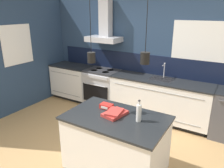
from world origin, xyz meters
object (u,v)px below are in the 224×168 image
bottle_on_island (139,113)px  book_stack (115,113)px  oven_range (102,88)px  red_supply_box (106,106)px

bottle_on_island → book_stack: (-0.35, -0.01, -0.09)m
oven_range → book_stack: 2.43m
book_stack → red_supply_box: bearing=150.0°
bottle_on_island → red_supply_box: (-0.57, 0.11, -0.09)m
oven_range → bottle_on_island: bottle_on_island is taller
bottle_on_island → book_stack: bearing=-177.7°
oven_range → book_stack: size_ratio=2.42×
oven_range → red_supply_box: red_supply_box is taller
bottle_on_island → book_stack: size_ratio=0.79×
oven_range → book_stack: book_stack is taller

